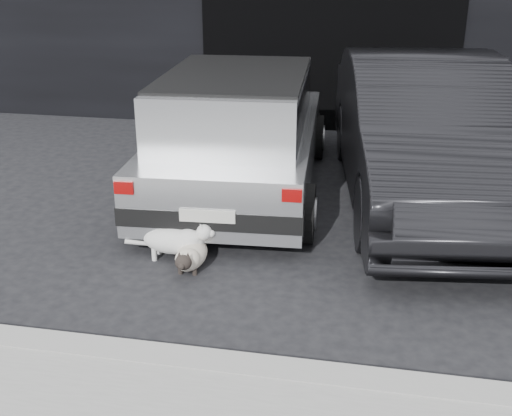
% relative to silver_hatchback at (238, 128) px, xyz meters
% --- Properties ---
extents(ground, '(80.00, 80.00, 0.00)m').
position_rel_silver_hatchback_xyz_m(ground, '(-0.23, -0.94, -0.80)').
color(ground, black).
rests_on(ground, ground).
extents(garage_opening, '(4.00, 0.10, 2.60)m').
position_rel_silver_hatchback_xyz_m(garage_opening, '(0.77, 3.05, 0.50)').
color(garage_opening, black).
rests_on(garage_opening, ground).
extents(curb, '(18.00, 0.25, 0.12)m').
position_rel_silver_hatchback_xyz_m(curb, '(0.77, -3.54, -0.74)').
color(curb, '#989792').
rests_on(curb, ground).
extents(silver_hatchback, '(2.17, 4.07, 1.46)m').
position_rel_silver_hatchback_xyz_m(silver_hatchback, '(0.00, 0.00, 0.00)').
color(silver_hatchback, silver).
rests_on(silver_hatchback, ground).
extents(second_car, '(2.37, 5.14, 1.63)m').
position_rel_silver_hatchback_xyz_m(second_car, '(2.13, 0.17, 0.02)').
color(second_car, black).
rests_on(second_car, ground).
extents(cat_siamese, '(0.28, 0.81, 0.28)m').
position_rel_silver_hatchback_xyz_m(cat_siamese, '(-0.00, -2.05, -0.67)').
color(cat_siamese, beige).
rests_on(cat_siamese, ground).
extents(cat_white, '(0.89, 0.30, 0.41)m').
position_rel_silver_hatchback_xyz_m(cat_white, '(-0.17, -1.88, -0.60)').
color(cat_white, white).
rests_on(cat_white, ground).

